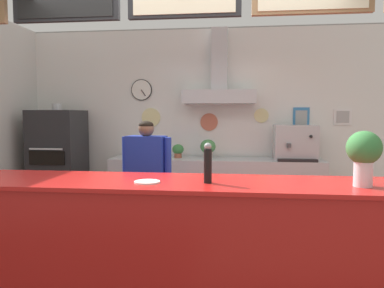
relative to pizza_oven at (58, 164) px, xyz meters
The scene contains 12 objects.
back_wall_assembly 2.39m from the pizza_oven, ahead, with size 5.75×2.92×2.88m.
service_counter 3.39m from the pizza_oven, 48.45° to the right, with size 4.61×0.73×1.06m.
back_prep_counter 2.41m from the pizza_oven, ahead, with size 3.10×0.60×0.90m.
pizza_oven is the anchor object (origin of this frame).
shop_worker 2.06m from the pizza_oven, 36.16° to the right, with size 0.58×0.28×1.48m.
espresso_machine 3.53m from the pizza_oven, ahead, with size 0.59×0.47×0.50m.
potted_basil 1.83m from the pizza_oven, ahead, with size 0.17×0.17×0.20m.
potted_rosemary 2.28m from the pizza_oven, ahead, with size 0.23×0.23×0.28m.
potted_oregano 1.37m from the pizza_oven, ahead, with size 0.17×0.17×0.21m.
basil_vase 4.41m from the pizza_oven, 36.29° to the right, with size 0.23×0.23×0.39m.
condiment_plate 3.33m from the pizza_oven, 52.56° to the right, with size 0.19×0.19×0.01m.
pepper_grinder 3.59m from the pizza_oven, 46.52° to the right, with size 0.06×0.06×0.29m.
Camera 1 is at (0.41, -3.00, 1.56)m, focal length 34.19 mm.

